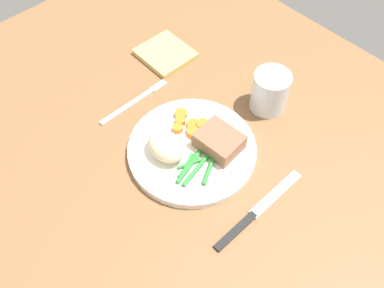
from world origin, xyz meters
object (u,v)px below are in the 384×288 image
dinner_plate (192,150)px  fork (134,102)px  meat_portion (219,141)px  napkin (165,54)px  knife (257,211)px  water_glass (269,94)px

dinner_plate → fork: (-16.86, -0.26, -0.60)cm
meat_portion → napkin: bearing=159.7°
knife → napkin: (-39.23, 13.68, 0.40)cm
fork → knife: size_ratio=0.81×
meat_portion → napkin: (-26.16, 9.69, -2.61)cm
water_glass → napkin: water_glass is taller
fork → napkin: 14.96cm
knife → water_glass: size_ratio=2.50×
knife → napkin: napkin is taller
knife → water_glass: bearing=130.4°
dinner_plate → water_glass: bearing=84.1°
napkin → dinner_plate: bearing=-30.2°
meat_portion → fork: 20.65cm
dinner_plate → water_glass: (1.93, 18.75, 2.69)cm
meat_portion → knife: 14.00cm
meat_portion → napkin: size_ratio=0.70×
knife → napkin: bearing=164.2°
dinner_plate → meat_portion: meat_portion is taller
meat_portion → knife: meat_portion is taller
water_glass → meat_portion: bearing=-85.3°
meat_portion → napkin: meat_portion is taller
dinner_plate → meat_portion: size_ratio=3.06×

